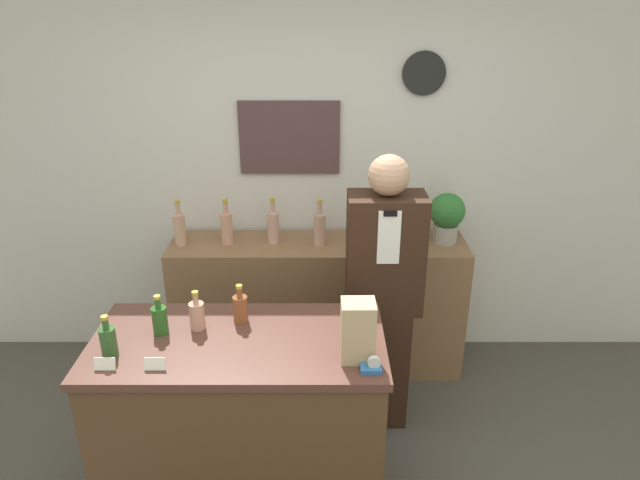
{
  "coord_description": "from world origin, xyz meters",
  "views": [
    {
      "loc": [
        0.07,
        -1.7,
        2.42
      ],
      "look_at": [
        0.06,
        1.13,
        1.2
      ],
      "focal_mm": 32.0,
      "sensor_mm": 36.0,
      "label": 1
    }
  ],
  "objects_px": {
    "shopkeeper": "(385,298)",
    "potted_plant": "(449,215)",
    "tape_dispenser": "(374,367)",
    "paper_bag": "(360,331)"
  },
  "relations": [
    {
      "from": "shopkeeper",
      "to": "tape_dispenser",
      "type": "bearing_deg",
      "value": -99.22
    },
    {
      "from": "shopkeeper",
      "to": "paper_bag",
      "type": "relative_size",
      "value": 6.02
    },
    {
      "from": "shopkeeper",
      "to": "tape_dispenser",
      "type": "height_order",
      "value": "shopkeeper"
    },
    {
      "from": "paper_bag",
      "to": "tape_dispenser",
      "type": "relative_size",
      "value": 3.08
    },
    {
      "from": "potted_plant",
      "to": "tape_dispenser",
      "type": "xyz_separation_m",
      "value": [
        -0.6,
        -1.44,
        -0.14
      ]
    },
    {
      "from": "potted_plant",
      "to": "paper_bag",
      "type": "bearing_deg",
      "value": -116.1
    },
    {
      "from": "shopkeeper",
      "to": "potted_plant",
      "type": "bearing_deg",
      "value": 51.78
    },
    {
      "from": "paper_bag",
      "to": "tape_dispenser",
      "type": "distance_m",
      "value": 0.16
    },
    {
      "from": "potted_plant",
      "to": "paper_bag",
      "type": "height_order",
      "value": "potted_plant"
    },
    {
      "from": "paper_bag",
      "to": "tape_dispenser",
      "type": "height_order",
      "value": "paper_bag"
    }
  ]
}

